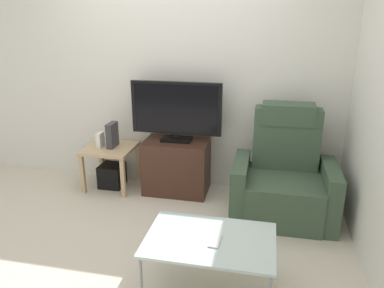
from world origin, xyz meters
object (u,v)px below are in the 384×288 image
object	(u,v)px
book_upright	(100,140)
cell_phone	(215,242)
coffee_table	(210,242)
television	(176,110)
subwoofer_box	(112,175)
side_table	(110,153)
tv_stand	(177,166)
game_console	(112,135)
recliner_armchair	(284,179)

from	to	relation	value
book_upright	cell_phone	world-z (taller)	book_upright
book_upright	coffee_table	distance (m)	2.08
television	subwoofer_box	bearing A→B (deg)	-176.54
television	cell_phone	xyz separation A→B (m)	(0.66, -1.55, -0.52)
subwoofer_box	book_upright	bearing A→B (deg)	-168.69
cell_phone	side_table	bearing A→B (deg)	137.14
tv_stand	television	xyz separation A→B (m)	(-0.00, 0.02, 0.64)
subwoofer_box	game_console	size ratio (longest dim) A/B	0.94
subwoofer_box	book_upright	distance (m)	0.45
side_table	subwoofer_box	bearing A→B (deg)	-90.00
television	subwoofer_box	distance (m)	1.12
side_table	subwoofer_box	world-z (taller)	side_table
television	recliner_armchair	xyz separation A→B (m)	(1.15, -0.29, -0.57)
cell_phone	television	bearing A→B (deg)	116.63
subwoofer_box	game_console	xyz separation A→B (m)	(0.04, 0.01, 0.49)
recliner_armchair	coffee_table	size ratio (longest dim) A/B	1.20
recliner_armchair	game_console	xyz separation A→B (m)	(-1.89, 0.25, 0.25)
tv_stand	coffee_table	bearing A→B (deg)	-67.42
side_table	coffee_table	size ratio (longest dim) A/B	0.60
tv_stand	coffee_table	distance (m)	1.62
game_console	cell_phone	xyz separation A→B (m)	(1.40, -1.51, -0.20)
game_console	television	bearing A→B (deg)	2.85
coffee_table	cell_phone	world-z (taller)	cell_phone
recliner_armchair	subwoofer_box	distance (m)	1.95
television	side_table	bearing A→B (deg)	-176.54
tv_stand	recliner_armchair	xyz separation A→B (m)	(1.15, -0.27, 0.07)
side_table	tv_stand	bearing A→B (deg)	2.06
subwoofer_box	cell_phone	distance (m)	2.09
television	cell_phone	world-z (taller)	television
recliner_armchair	side_table	xyz separation A→B (m)	(-1.92, 0.24, 0.03)
side_table	game_console	xyz separation A→B (m)	(0.04, 0.01, 0.22)
side_table	cell_phone	bearing A→B (deg)	-46.34
book_upright	recliner_armchair	bearing A→B (deg)	-6.25
television	game_console	size ratio (longest dim) A/B	3.52
subwoofer_box	book_upright	xyz separation A→B (m)	(-0.10, -0.02, 0.44)
television	recliner_armchair	world-z (taller)	television
side_table	book_upright	world-z (taller)	book_upright
game_console	coffee_table	bearing A→B (deg)	-47.39
subwoofer_box	coffee_table	world-z (taller)	coffee_table
subwoofer_box	television	bearing A→B (deg)	3.46
subwoofer_box	coffee_table	size ratio (longest dim) A/B	0.29
television	game_console	world-z (taller)	television
recliner_armchair	subwoofer_box	bearing A→B (deg)	175.82
coffee_table	side_table	bearing A→B (deg)	133.53
tv_stand	game_console	xyz separation A→B (m)	(-0.73, -0.02, 0.32)
tv_stand	side_table	distance (m)	0.78
coffee_table	book_upright	bearing A→B (deg)	135.91
book_upright	cell_phone	bearing A→B (deg)	-44.02
recliner_armchair	subwoofer_box	world-z (taller)	recliner_armchair
side_table	cell_phone	xyz separation A→B (m)	(1.43, -1.50, 0.02)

